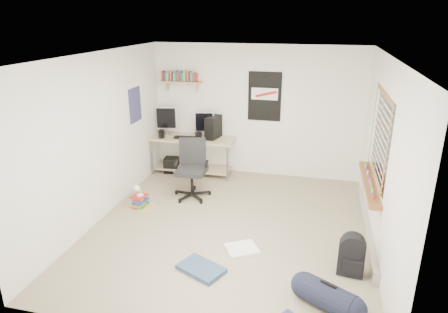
% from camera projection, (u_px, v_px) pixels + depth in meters
% --- Properties ---
extents(floor, '(4.00, 4.50, 0.01)m').
position_uv_depth(floor, '(230.00, 227.00, 5.95)').
color(floor, gray).
rests_on(floor, ground).
extents(ceiling, '(4.00, 4.50, 0.01)m').
position_uv_depth(ceiling, '(231.00, 55.00, 5.11)').
color(ceiling, white).
rests_on(ceiling, ground).
extents(back_wall, '(4.00, 0.01, 2.50)m').
position_uv_depth(back_wall, '(256.00, 112.00, 7.60)').
color(back_wall, silver).
rests_on(back_wall, ground).
extents(left_wall, '(0.01, 4.50, 2.50)m').
position_uv_depth(left_wall, '(100.00, 138.00, 5.98)').
color(left_wall, silver).
rests_on(left_wall, ground).
extents(right_wall, '(0.01, 4.50, 2.50)m').
position_uv_depth(right_wall, '(383.00, 159.00, 5.09)').
color(right_wall, silver).
rests_on(right_wall, ground).
extents(desk, '(1.69, 0.82, 0.75)m').
position_uv_depth(desk, '(194.00, 155.00, 7.93)').
color(desk, beige).
rests_on(desk, floor).
extents(monitor_left, '(0.42, 0.19, 0.45)m').
position_uv_depth(monitor_left, '(167.00, 123.00, 7.84)').
color(monitor_left, '#939398').
rests_on(monitor_left, desk).
extents(monitor_right, '(0.37, 0.17, 0.40)m').
position_uv_depth(monitor_right, '(205.00, 127.00, 7.68)').
color(monitor_right, '#929297').
rests_on(monitor_right, desk).
extents(pc_tower, '(0.26, 0.43, 0.42)m').
position_uv_depth(pc_tower, '(213.00, 127.00, 7.63)').
color(pc_tower, black).
rests_on(pc_tower, desk).
extents(keyboard, '(0.45, 0.19, 0.02)m').
position_uv_depth(keyboard, '(185.00, 137.00, 7.69)').
color(keyboard, black).
rests_on(keyboard, desk).
extents(speaker_left, '(0.10, 0.10, 0.16)m').
position_uv_depth(speaker_left, '(161.00, 134.00, 7.66)').
color(speaker_left, black).
rests_on(speaker_left, desk).
extents(speaker_right, '(0.11, 0.11, 0.18)m').
position_uv_depth(speaker_right, '(199.00, 137.00, 7.45)').
color(speaker_right, black).
rests_on(speaker_right, desk).
extents(office_chair, '(0.78, 0.78, 1.01)m').
position_uv_depth(office_chair, '(192.00, 171.00, 6.79)').
color(office_chair, black).
rests_on(office_chair, floor).
extents(wall_shelf, '(0.80, 0.22, 0.24)m').
position_uv_depth(wall_shelf, '(181.00, 82.00, 7.63)').
color(wall_shelf, tan).
rests_on(wall_shelf, back_wall).
extents(poster_back_wall, '(0.62, 0.03, 0.92)m').
position_uv_depth(poster_back_wall, '(265.00, 97.00, 7.44)').
color(poster_back_wall, black).
rests_on(poster_back_wall, back_wall).
extents(poster_left_wall, '(0.02, 0.42, 0.60)m').
position_uv_depth(poster_left_wall, '(135.00, 105.00, 6.99)').
color(poster_left_wall, navy).
rests_on(poster_left_wall, left_wall).
extents(window, '(0.10, 1.50, 1.26)m').
position_uv_depth(window, '(378.00, 138.00, 5.31)').
color(window, brown).
rests_on(window, right_wall).
extents(baseboard_heater, '(0.08, 2.50, 0.18)m').
position_uv_depth(baseboard_heater, '(366.00, 228.00, 5.76)').
color(baseboard_heater, '#B7B2A8').
rests_on(baseboard_heater, floor).
extents(backpack, '(0.34, 0.28, 0.41)m').
position_uv_depth(backpack, '(351.00, 258.00, 4.85)').
color(backpack, black).
rests_on(backpack, floor).
extents(duffel_bag, '(0.41, 0.41, 0.59)m').
position_uv_depth(duffel_bag, '(327.00, 297.00, 4.26)').
color(duffel_bag, black).
rests_on(duffel_bag, floor).
extents(tshirt, '(0.53, 0.51, 0.04)m').
position_uv_depth(tshirt, '(242.00, 249.00, 5.37)').
color(tshirt, white).
rests_on(tshirt, floor).
extents(jeans_a, '(0.65, 0.56, 0.06)m').
position_uv_depth(jeans_a, '(201.00, 269.00, 4.93)').
color(jeans_a, navy).
rests_on(jeans_a, floor).
extents(book_stack, '(0.51, 0.43, 0.33)m').
position_uv_depth(book_stack, '(140.00, 199.00, 6.53)').
color(book_stack, brown).
rests_on(book_stack, floor).
extents(desk_lamp, '(0.17, 0.21, 0.19)m').
position_uv_depth(desk_lamp, '(139.00, 186.00, 6.43)').
color(desk_lamp, silver).
rests_on(desk_lamp, book_stack).
extents(subwoofer, '(0.31, 0.31, 0.31)m').
position_uv_depth(subwoofer, '(171.00, 165.00, 8.01)').
color(subwoofer, black).
rests_on(subwoofer, floor).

